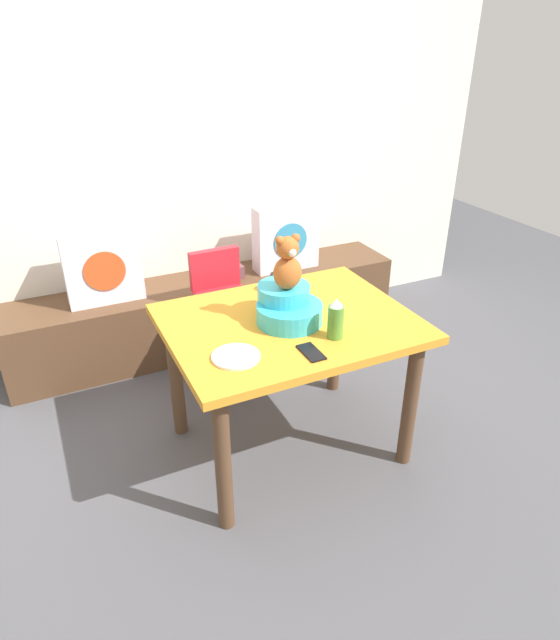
# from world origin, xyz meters

# --- Properties ---
(ground_plane) EXTENTS (8.00, 8.00, 0.00)m
(ground_plane) POSITION_xyz_m (0.00, 0.00, 0.00)
(ground_plane) COLOR #4C4C51
(back_wall) EXTENTS (4.40, 0.10, 2.60)m
(back_wall) POSITION_xyz_m (0.00, 1.46, 1.30)
(back_wall) COLOR silver
(back_wall) RESTS_ON ground_plane
(window_bench) EXTENTS (2.60, 0.44, 0.46)m
(window_bench) POSITION_xyz_m (0.00, 1.19, 0.23)
(window_bench) COLOR brown
(window_bench) RESTS_ON ground_plane
(pillow_floral_left) EXTENTS (0.44, 0.15, 0.44)m
(pillow_floral_left) POSITION_xyz_m (-0.65, 1.17, 0.68)
(pillow_floral_left) COLOR silver
(pillow_floral_left) RESTS_ON window_bench
(pillow_floral_right) EXTENTS (0.44, 0.15, 0.44)m
(pillow_floral_right) POSITION_xyz_m (0.55, 1.17, 0.68)
(pillow_floral_right) COLOR silver
(pillow_floral_right) RESTS_ON window_bench
(book_stack) EXTENTS (0.20, 0.14, 0.08)m
(book_stack) POSITION_xyz_m (0.13, 1.19, 0.50)
(book_stack) COLOR brown
(book_stack) RESTS_ON window_bench
(dining_table) EXTENTS (1.13, 0.88, 0.74)m
(dining_table) POSITION_xyz_m (0.00, 0.00, 0.62)
(dining_table) COLOR orange
(dining_table) RESTS_ON ground_plane
(highchair) EXTENTS (0.34, 0.45, 0.79)m
(highchair) POSITION_xyz_m (-0.05, 0.75, 0.52)
(highchair) COLOR red
(highchair) RESTS_ON ground_plane
(infant_seat_teal) EXTENTS (0.30, 0.33, 0.16)m
(infant_seat_teal) POSITION_xyz_m (-0.01, -0.00, 0.81)
(infant_seat_teal) COLOR #31B1CB
(infant_seat_teal) RESTS_ON dining_table
(teddy_bear) EXTENTS (0.13, 0.12, 0.25)m
(teddy_bear) POSITION_xyz_m (-0.01, -0.00, 1.02)
(teddy_bear) COLOR #B15A25
(teddy_bear) RESTS_ON infant_seat_teal
(ketchup_bottle) EXTENTS (0.07, 0.07, 0.18)m
(ketchup_bottle) POSITION_xyz_m (0.11, -0.23, 0.83)
(ketchup_bottle) COLOR #4C8C33
(ketchup_bottle) RESTS_ON dining_table
(coffee_mug) EXTENTS (0.12, 0.08, 0.09)m
(coffee_mug) POSITION_xyz_m (0.09, 0.30, 0.79)
(coffee_mug) COLOR black
(coffee_mug) RESTS_ON dining_table
(dinner_plate_near) EXTENTS (0.20, 0.20, 0.01)m
(dinner_plate_near) POSITION_xyz_m (-0.34, -0.20, 0.75)
(dinner_plate_near) COLOR white
(dinner_plate_near) RESTS_ON dining_table
(cell_phone) EXTENTS (0.07, 0.14, 0.01)m
(cell_phone) POSITION_xyz_m (-0.05, -0.30, 0.74)
(cell_phone) COLOR black
(cell_phone) RESTS_ON dining_table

